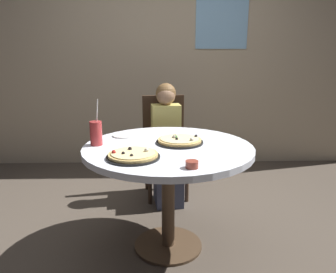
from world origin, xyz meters
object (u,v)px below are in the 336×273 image
diner_child (167,150)px  plate_small (125,135)px  sauce_bowl (192,164)px  soda_cup (96,133)px  chair_wooden (165,140)px  pizza_cheese (133,155)px  dining_table (168,161)px  pizza_veggie (180,141)px

diner_child → plate_small: (-0.32, -0.51, 0.27)m
diner_child → sauce_bowl: 1.25m
diner_child → soda_cup: size_ratio=3.52×
chair_wooden → pizza_cheese: (-0.20, -1.22, 0.24)m
dining_table → chair_wooden: (-0.01, 0.96, -0.11)m
chair_wooden → plate_small: bearing=-113.6°
diner_child → pizza_cheese: 1.09m
diner_child → soda_cup: (-0.49, -0.75, 0.35)m
plate_small → pizza_cheese: bearing=-78.9°
soda_cup → plate_small: bearing=56.1°
sauce_bowl → plate_small: (-0.43, 0.70, -0.02)m
pizza_veggie → soda_cup: soda_cup is taller
diner_child → pizza_cheese: (-0.22, -1.03, 0.28)m
dining_table → plate_small: plate_small is taller
plate_small → dining_table: bearing=-40.6°
soda_cup → chair_wooden: bearing=63.5°
pizza_cheese → sauce_bowl: bearing=-28.8°
chair_wooden → diner_child: (0.02, -0.18, -0.05)m
pizza_cheese → plate_small: bearing=101.1°
dining_table → sauce_bowl: bearing=-75.0°
chair_wooden → soda_cup: size_ratio=3.09×
diner_child → soda_cup: diner_child is taller
pizza_veggie → plate_small: size_ratio=1.79×
dining_table → diner_child: 0.80m
pizza_cheese → sauce_bowl: size_ratio=4.52×
dining_table → pizza_cheese: pizza_cheese is taller
pizza_cheese → soda_cup: size_ratio=1.03×
soda_cup → diner_child: bearing=57.2°
dining_table → sauce_bowl: 0.47m
soda_cup → dining_table: bearing=-3.5°
sauce_bowl → dining_table: bearing=105.0°
dining_table → chair_wooden: 0.97m
dining_table → soda_cup: 0.51m
soda_cup → plate_small: 0.30m
pizza_veggie → dining_table: bearing=-140.7°
dining_table → pizza_cheese: bearing=-130.0°
dining_table → chair_wooden: size_ratio=1.18×
dining_table → pizza_veggie: (0.08, 0.06, 0.12)m
diner_child → sauce_bowl: (0.11, -1.21, 0.29)m
chair_wooden → soda_cup: bearing=-116.5°
pizza_veggie → pizza_cheese: (-0.29, -0.32, -0.00)m
sauce_bowl → soda_cup: bearing=142.0°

